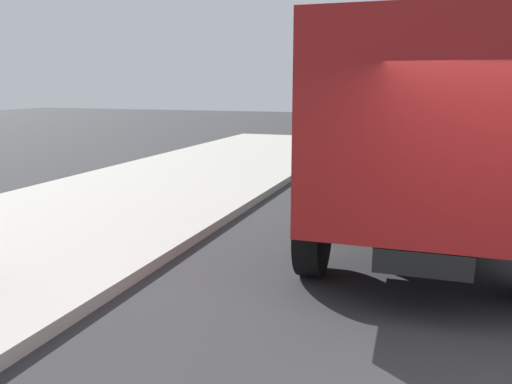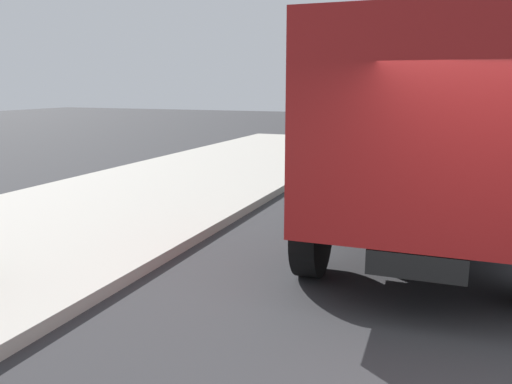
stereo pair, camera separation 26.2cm
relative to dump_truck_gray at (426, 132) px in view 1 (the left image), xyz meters
name	(u,v)px [view 1 (the left image)]	position (x,y,z in m)	size (l,w,h in m)	color
dump_truck_gray	(426,132)	(0.00, 0.00, 0.00)	(7.07, 2.97, 3.00)	slate
dump_truck_yellow	(505,106)	(10.91, -2.31, 0.00)	(7.09, 3.02, 3.00)	gold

